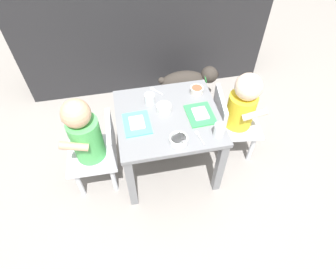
{
  "coord_description": "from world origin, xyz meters",
  "views": [
    {
      "loc": [
        -0.21,
        -1.07,
        1.57
      ],
      "look_at": [
        0.0,
        0.0,
        0.3
      ],
      "focal_mm": 30.01,
      "sensor_mm": 36.0,
      "label": 1
    }
  ],
  "objects_px": {
    "dog": "(188,81)",
    "spoon_by_left_tray": "(199,136)",
    "dining_table": "(168,126)",
    "seated_child_left": "(88,137)",
    "seated_child_right": "(240,107)",
    "cereal_bowl_right_side": "(197,90)",
    "veggie_bowl_near": "(179,140)",
    "water_cup_right": "(219,131)",
    "veggie_bowl_far": "(164,108)",
    "water_cup_left": "(150,99)",
    "food_tray_left": "(137,123)",
    "spoon_by_right_tray": "(155,90)",
    "food_tray_right": "(200,114)"
  },
  "relations": [
    {
      "from": "food_tray_left",
      "to": "water_cup_left",
      "type": "distance_m",
      "value": 0.18
    },
    {
      "from": "veggie_bowl_near",
      "to": "spoon_by_right_tray",
      "type": "bearing_deg",
      "value": 96.72
    },
    {
      "from": "spoon_by_left_tray",
      "to": "spoon_by_right_tray",
      "type": "height_order",
      "value": "same"
    },
    {
      "from": "seated_child_right",
      "to": "seated_child_left",
      "type": "bearing_deg",
      "value": -175.62
    },
    {
      "from": "water_cup_right",
      "to": "veggie_bowl_near",
      "type": "relative_size",
      "value": 0.78
    },
    {
      "from": "dog",
      "to": "spoon_by_right_tray",
      "type": "relative_size",
      "value": 5.39
    },
    {
      "from": "veggie_bowl_far",
      "to": "veggie_bowl_near",
      "type": "xyz_separation_m",
      "value": [
        0.03,
        -0.24,
        -0.0
      ]
    },
    {
      "from": "water_cup_left",
      "to": "spoon_by_left_tray",
      "type": "xyz_separation_m",
      "value": [
        0.21,
        -0.3,
        -0.03
      ]
    },
    {
      "from": "cereal_bowl_right_side",
      "to": "food_tray_left",
      "type": "bearing_deg",
      "value": -154.16
    },
    {
      "from": "veggie_bowl_near",
      "to": "spoon_by_left_tray",
      "type": "xyz_separation_m",
      "value": [
        0.11,
        0.02,
        -0.02
      ]
    },
    {
      "from": "seated_child_right",
      "to": "food_tray_left",
      "type": "bearing_deg",
      "value": -173.72
    },
    {
      "from": "food_tray_right",
      "to": "cereal_bowl_right_side",
      "type": "relative_size",
      "value": 2.38
    },
    {
      "from": "food_tray_left",
      "to": "food_tray_right",
      "type": "xyz_separation_m",
      "value": [
        0.35,
        0.0,
        0.0
      ]
    },
    {
      "from": "spoon_by_right_tray",
      "to": "water_cup_left",
      "type": "bearing_deg",
      "value": -115.59
    },
    {
      "from": "food_tray_left",
      "to": "cereal_bowl_right_side",
      "type": "relative_size",
      "value": 2.36
    },
    {
      "from": "dog",
      "to": "veggie_bowl_far",
      "type": "distance_m",
      "value": 0.64
    },
    {
      "from": "food_tray_right",
      "to": "spoon_by_right_tray",
      "type": "bearing_deg",
      "value": 130.06
    },
    {
      "from": "seated_child_left",
      "to": "dog",
      "type": "bearing_deg",
      "value": 39.51
    },
    {
      "from": "dining_table",
      "to": "food_tray_right",
      "type": "relative_size",
      "value": 3.15
    },
    {
      "from": "dog",
      "to": "spoon_by_right_tray",
      "type": "height_order",
      "value": "spoon_by_right_tray"
    },
    {
      "from": "seated_child_right",
      "to": "cereal_bowl_right_side",
      "type": "height_order",
      "value": "seated_child_right"
    },
    {
      "from": "seated_child_left",
      "to": "veggie_bowl_near",
      "type": "xyz_separation_m",
      "value": [
        0.46,
        -0.17,
        0.06
      ]
    },
    {
      "from": "seated_child_right",
      "to": "spoon_by_left_tray",
      "type": "xyz_separation_m",
      "value": [
        -0.32,
        -0.22,
        0.06
      ]
    },
    {
      "from": "dining_table",
      "to": "water_cup_left",
      "type": "relative_size",
      "value": 9.03
    },
    {
      "from": "water_cup_right",
      "to": "dog",
      "type": "bearing_deg",
      "value": 87.15
    },
    {
      "from": "seated_child_left",
      "to": "dog",
      "type": "distance_m",
      "value": 0.95
    },
    {
      "from": "dog",
      "to": "water_cup_right",
      "type": "xyz_separation_m",
      "value": [
        -0.04,
        -0.75,
        0.28
      ]
    },
    {
      "from": "food_tray_right",
      "to": "veggie_bowl_near",
      "type": "height_order",
      "value": "veggie_bowl_near"
    },
    {
      "from": "water_cup_left",
      "to": "veggie_bowl_near",
      "type": "relative_size",
      "value": 0.66
    },
    {
      "from": "veggie_bowl_far",
      "to": "spoon_by_left_tray",
      "type": "bearing_deg",
      "value": -57.67
    },
    {
      "from": "water_cup_right",
      "to": "spoon_by_left_tray",
      "type": "bearing_deg",
      "value": 175.09
    },
    {
      "from": "seated_child_left",
      "to": "water_cup_left",
      "type": "distance_m",
      "value": 0.4
    },
    {
      "from": "cereal_bowl_right_side",
      "to": "spoon_by_left_tray",
      "type": "xyz_separation_m",
      "value": [
        -0.08,
        -0.34,
        -0.02
      ]
    },
    {
      "from": "veggie_bowl_near",
      "to": "spoon_by_right_tray",
      "type": "relative_size",
      "value": 1.11
    },
    {
      "from": "seated_child_right",
      "to": "food_tray_right",
      "type": "relative_size",
      "value": 3.49
    },
    {
      "from": "dining_table",
      "to": "veggie_bowl_far",
      "type": "xyz_separation_m",
      "value": [
        -0.01,
        0.04,
        0.1
      ]
    },
    {
      "from": "seated_child_left",
      "to": "spoon_by_left_tray",
      "type": "distance_m",
      "value": 0.6
    },
    {
      "from": "seated_child_right",
      "to": "water_cup_right",
      "type": "height_order",
      "value": "seated_child_right"
    },
    {
      "from": "dining_table",
      "to": "seated_child_left",
      "type": "relative_size",
      "value": 0.86
    },
    {
      "from": "seated_child_right",
      "to": "spoon_by_right_tray",
      "type": "height_order",
      "value": "seated_child_right"
    },
    {
      "from": "water_cup_left",
      "to": "food_tray_left",
      "type": "bearing_deg",
      "value": -122.33
    },
    {
      "from": "dog",
      "to": "spoon_by_left_tray",
      "type": "height_order",
      "value": "spoon_by_left_tray"
    },
    {
      "from": "food_tray_left",
      "to": "food_tray_right",
      "type": "relative_size",
      "value": 0.99
    },
    {
      "from": "food_tray_right",
      "to": "veggie_bowl_near",
      "type": "xyz_separation_m",
      "value": [
        -0.16,
        -0.17,
        0.01
      ]
    },
    {
      "from": "dog",
      "to": "water_cup_right",
      "type": "bearing_deg",
      "value": -92.85
    },
    {
      "from": "veggie_bowl_near",
      "to": "dog",
      "type": "bearing_deg",
      "value": 71.55
    },
    {
      "from": "dining_table",
      "to": "veggie_bowl_near",
      "type": "xyz_separation_m",
      "value": [
        0.02,
        -0.19,
        0.1
      ]
    },
    {
      "from": "food_tray_right",
      "to": "food_tray_left",
      "type": "bearing_deg",
      "value": 180.0
    },
    {
      "from": "cereal_bowl_right_side",
      "to": "veggie_bowl_near",
      "type": "height_order",
      "value": "cereal_bowl_right_side"
    },
    {
      "from": "veggie_bowl_far",
      "to": "water_cup_left",
      "type": "bearing_deg",
      "value": 131.68
    }
  ]
}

